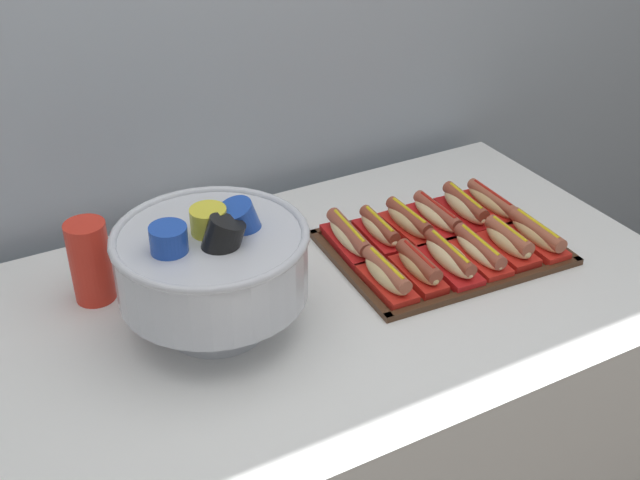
% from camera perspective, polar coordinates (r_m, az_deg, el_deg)
% --- Properties ---
extents(buffet_table, '(1.58, 0.86, 0.79)m').
position_cam_1_polar(buffet_table, '(1.87, -1.16, -13.59)').
color(buffet_table, white).
rests_on(buffet_table, ground_plane).
extents(serving_tray, '(0.50, 0.39, 0.01)m').
position_cam_1_polar(serving_tray, '(1.79, 8.58, -0.57)').
color(serving_tray, '#472B19').
rests_on(serving_tray, buffet_table).
extents(hot_dog_0, '(0.07, 0.16, 0.06)m').
position_cam_1_polar(hot_dog_0, '(1.63, 4.70, -2.53)').
color(hot_dog_0, red).
rests_on(hot_dog_0, serving_tray).
extents(hot_dog_1, '(0.07, 0.15, 0.06)m').
position_cam_1_polar(hot_dog_1, '(1.67, 6.95, -1.90)').
color(hot_dog_1, red).
rests_on(hot_dog_1, serving_tray).
extents(hot_dog_2, '(0.08, 0.18, 0.06)m').
position_cam_1_polar(hot_dog_2, '(1.70, 9.10, -1.32)').
color(hot_dog_2, red).
rests_on(hot_dog_2, serving_tray).
extents(hot_dog_3, '(0.08, 0.17, 0.06)m').
position_cam_1_polar(hot_dog_3, '(1.74, 11.15, -0.79)').
color(hot_dog_3, red).
rests_on(hot_dog_3, serving_tray).
extents(hot_dog_4, '(0.07, 0.16, 0.06)m').
position_cam_1_polar(hot_dog_4, '(1.78, 13.13, -0.12)').
color(hot_dog_4, red).
rests_on(hot_dog_4, serving_tray).
extents(hot_dog_5, '(0.07, 0.17, 0.06)m').
position_cam_1_polar(hot_dog_5, '(1.83, 15.00, 0.35)').
color(hot_dog_5, red).
rests_on(hot_dog_5, serving_tray).
extents(hot_dog_6, '(0.08, 0.19, 0.06)m').
position_cam_1_polar(hot_dog_6, '(1.75, 2.06, 0.18)').
color(hot_dog_6, red).
rests_on(hot_dog_6, serving_tray).
extents(hot_dog_7, '(0.07, 0.16, 0.06)m').
position_cam_1_polar(hot_dog_7, '(1.79, 4.20, 0.68)').
color(hot_dog_7, red).
rests_on(hot_dog_7, serving_tray).
extents(hot_dog_8, '(0.06, 0.17, 0.06)m').
position_cam_1_polar(hot_dog_8, '(1.82, 6.27, 1.25)').
color(hot_dog_8, red).
rests_on(hot_dog_8, serving_tray).
extents(hot_dog_9, '(0.07, 0.18, 0.06)m').
position_cam_1_polar(hot_dog_9, '(1.86, 8.25, 1.67)').
color(hot_dog_9, red).
rests_on(hot_dog_9, serving_tray).
extents(hot_dog_10, '(0.08, 0.18, 0.06)m').
position_cam_1_polar(hot_dog_10, '(1.89, 10.17, 2.25)').
color(hot_dog_10, '#B21414').
rests_on(hot_dog_10, serving_tray).
extents(hot_dog_11, '(0.06, 0.18, 0.06)m').
position_cam_1_polar(hot_dog_11, '(1.94, 11.99, 2.59)').
color(hot_dog_11, red).
rests_on(hot_dog_11, serving_tray).
extents(punch_bowl, '(0.36, 0.36, 0.26)m').
position_cam_1_polar(punch_bowl, '(1.48, -7.57, -1.60)').
color(punch_bowl, silver).
rests_on(punch_bowl, buffet_table).
extents(cup_stack, '(0.08, 0.08, 0.17)m').
position_cam_1_polar(cup_stack, '(1.64, -15.88, -1.47)').
color(cup_stack, red).
rests_on(cup_stack, buffet_table).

